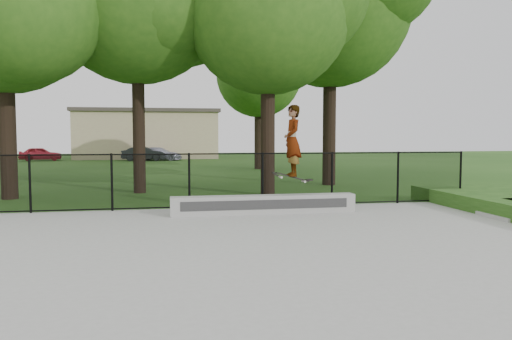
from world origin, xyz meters
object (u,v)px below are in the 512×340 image
at_px(car_a, 40,154).
at_px(car_c, 159,154).
at_px(car_b, 144,154).
at_px(grind_ledge, 264,204).
at_px(skater_airborne, 292,142).

height_order(car_a, car_c, car_a).
height_order(car_a, car_b, car_b).
xyz_separation_m(car_a, car_c, (9.31, -1.11, -0.02)).
relative_size(car_b, car_c, 0.94).
relative_size(grind_ledge, car_b, 1.49).
height_order(grind_ledge, car_b, car_b).
distance_m(grind_ledge, car_a, 32.27).
bearing_deg(car_b, car_a, 84.30).
xyz_separation_m(car_a, skater_airborne, (12.76, -30.04, 1.32)).
bearing_deg(car_b, skater_airborne, -165.83).
bearing_deg(car_c, car_b, 125.71).
distance_m(car_c, skater_airborne, 29.16).
xyz_separation_m(grind_ledge, car_a, (-12.07, 29.93, 0.25)).
bearing_deg(grind_ledge, skater_airborne, -8.91).
bearing_deg(car_a, car_b, -111.20).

